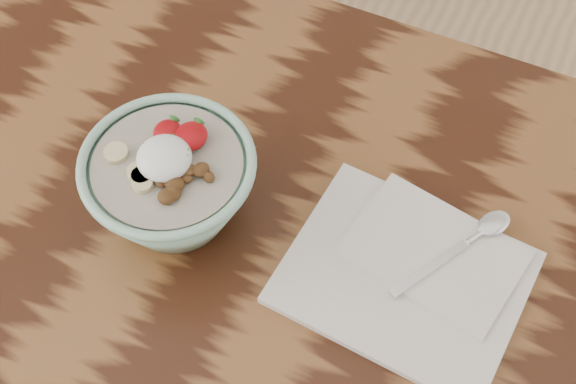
{
  "coord_description": "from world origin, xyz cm",
  "views": [
    {
      "loc": [
        26.69,
        -39.23,
        158.93
      ],
      "look_at": [
        6.78,
        3.96,
        86.91
      ],
      "focal_mm": 50.0,
      "sensor_mm": 36.0,
      "label": 1
    }
  ],
  "objects": [
    {
      "name": "napkin",
      "position": [
        21.39,
        6.49,
        75.7
      ],
      "size": [
        28.55,
        24.45,
        1.66
      ],
      "rotation": [
        0.0,
        0.0,
        -0.08
      ],
      "color": "silver",
      "rests_on": "table"
    },
    {
      "name": "breakfast_bowl",
      "position": [
        -7.39,
        2.32,
        81.89
      ],
      "size": [
        20.24,
        20.24,
        13.83
      ],
      "rotation": [
        0.0,
        0.0,
        -0.08
      ],
      "color": "#90C1A9",
      "rests_on": "table"
    },
    {
      "name": "table",
      "position": [
        0.0,
        0.0,
        65.7
      ],
      "size": [
        160.0,
        90.0,
        75.0
      ],
      "color": "#32180C",
      "rests_on": "ground"
    },
    {
      "name": "spoon",
      "position": [
        27.04,
        13.86,
        77.06
      ],
      "size": [
        10.7,
        16.87,
        0.95
      ],
      "rotation": [
        0.0,
        0.0,
        -0.51
      ],
      "color": "silver",
      "rests_on": "napkin"
    }
  ]
}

